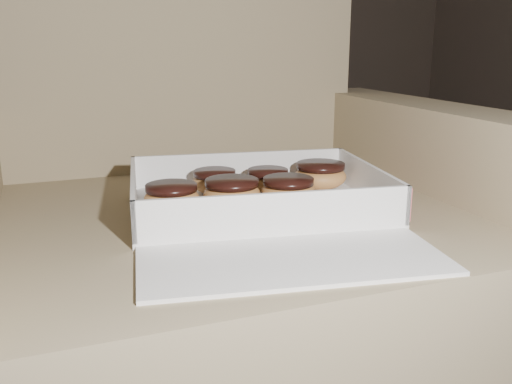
% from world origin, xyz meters
% --- Properties ---
extents(armchair, '(0.89, 0.75, 0.93)m').
position_xyz_m(armchair, '(-0.11, 0.04, 0.29)').
color(armchair, '#8F7A5B').
rests_on(armchair, floor).
extents(bakery_box, '(0.42, 0.47, 0.06)m').
position_xyz_m(bakery_box, '(-0.08, -0.09, 0.43)').
color(bakery_box, white).
rests_on(bakery_box, armchair).
extents(donut_a, '(0.07, 0.07, 0.04)m').
position_xyz_m(donut_a, '(-0.11, 0.04, 0.44)').
color(donut_a, '#CC8647').
rests_on(donut_a, bakery_box).
extents(donut_b, '(0.08, 0.08, 0.04)m').
position_xyz_m(donut_b, '(-0.20, -0.04, 0.44)').
color(donut_b, '#CC8647').
rests_on(donut_b, bakery_box).
extents(donut_c, '(0.08, 0.08, 0.04)m').
position_xyz_m(donut_c, '(0.06, 0.00, 0.44)').
color(donut_c, '#CC8647').
rests_on(donut_c, bakery_box).
extents(donut_d, '(0.08, 0.08, 0.04)m').
position_xyz_m(donut_d, '(-0.11, -0.05, 0.44)').
color(donut_d, '#CC8647').
rests_on(donut_d, bakery_box).
extents(donut_e, '(0.08, 0.08, 0.04)m').
position_xyz_m(donut_e, '(-0.03, -0.06, 0.44)').
color(donut_e, '#CC8647').
rests_on(donut_e, bakery_box).
extents(donut_f, '(0.07, 0.07, 0.04)m').
position_xyz_m(donut_f, '(-0.03, 0.02, 0.44)').
color(donut_f, '#CC8647').
rests_on(donut_f, bakery_box).
extents(crumb_a, '(0.01, 0.01, 0.00)m').
position_xyz_m(crumb_a, '(0.02, -0.12, 0.42)').
color(crumb_a, black).
rests_on(crumb_a, bakery_box).
extents(crumb_b, '(0.01, 0.01, 0.00)m').
position_xyz_m(crumb_b, '(-0.15, -0.05, 0.42)').
color(crumb_b, black).
rests_on(crumb_b, bakery_box).
extents(crumb_c, '(0.01, 0.01, 0.00)m').
position_xyz_m(crumb_c, '(-0.03, -0.08, 0.42)').
color(crumb_c, black).
rests_on(crumb_c, bakery_box).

